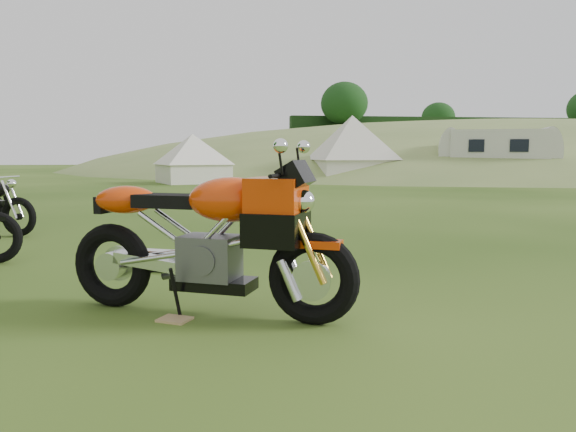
{
  "coord_description": "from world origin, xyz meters",
  "views": [
    {
      "loc": [
        -0.63,
        -5.75,
        1.25
      ],
      "look_at": [
        0.24,
        0.4,
        0.56
      ],
      "focal_mm": 35.0,
      "sensor_mm": 36.0,
      "label": 1
    }
  ],
  "objects": [
    {
      "name": "hillside",
      "position": [
        24.0,
        40.0,
        0.0
      ],
      "size": [
        80.0,
        64.0,
        8.0
      ],
      "primitive_type": "ellipsoid",
      "color": "olive",
      "rests_on": "ground"
    },
    {
      "name": "hedgerow",
      "position": [
        24.0,
        40.0,
        0.0
      ],
      "size": [
        36.0,
        1.2,
        8.6
      ],
      "primitive_type": null,
      "color": "black",
      "rests_on": "ground"
    },
    {
      "name": "tent_left",
      "position": [
        -1.3,
        18.6,
        1.14
      ],
      "size": [
        3.33,
        3.33,
        2.28
      ],
      "primitive_type": null,
      "rotation": [
        0.0,
        0.0,
        0.32
      ],
      "color": "white",
      "rests_on": "ground"
    },
    {
      "name": "sport_motorcycle",
      "position": [
        -0.65,
        -1.43,
        0.68
      ],
      "size": [
        2.3,
        1.47,
        1.36
      ],
      "primitive_type": null,
      "rotation": [
        0.0,
        0.0,
        -0.43
      ],
      "color": "red",
      "rests_on": "ground"
    },
    {
      "name": "tent_mid",
      "position": [
        5.72,
        18.83,
        1.41
      ],
      "size": [
        3.44,
        3.44,
        2.81
      ],
      "primitive_type": null,
      "rotation": [
        0.0,
        0.0,
        0.06
      ],
      "color": "beige",
      "rests_on": "ground"
    },
    {
      "name": "ground",
      "position": [
        0.0,
        0.0,
        0.0
      ],
      "size": [
        120.0,
        120.0,
        0.0
      ],
      "primitive_type": "plane",
      "color": "#223D0D",
      "rests_on": "ground"
    },
    {
      "name": "plywood_board",
      "position": [
        -0.9,
        -1.56,
        0.01
      ],
      "size": [
        0.29,
        0.27,
        0.02
      ],
      "primitive_type": "cube",
      "rotation": [
        0.0,
        0.0,
        -0.51
      ],
      "color": "tan",
      "rests_on": "ground"
    },
    {
      "name": "caravan",
      "position": [
        11.8,
        17.28,
        1.16
      ],
      "size": [
        5.42,
        3.91,
        2.32
      ],
      "primitive_type": null,
      "rotation": [
        0.0,
        0.0,
        -0.38
      ],
      "color": "beige",
      "rests_on": "ground"
    }
  ]
}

